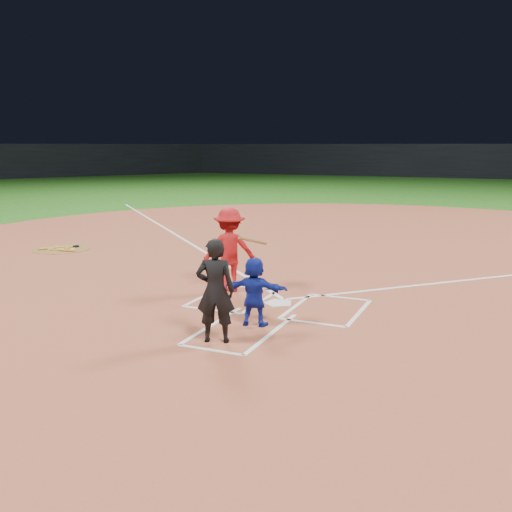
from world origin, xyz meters
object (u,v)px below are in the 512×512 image
at_px(on_deck_circle, 61,249).
at_px(umpire, 215,291).
at_px(home_plate, 278,303).
at_px(batter_at_plate, 230,250).
at_px(catcher, 255,291).

height_order(on_deck_circle, umpire, umpire).
bearing_deg(home_plate, batter_at_plate, -21.77).
xyz_separation_m(home_plate, batter_at_plate, (-1.30, 0.52, 0.87)).
bearing_deg(batter_at_plate, home_plate, -21.77).
bearing_deg(umpire, home_plate, -112.21).
relative_size(catcher, umpire, 0.72).
xyz_separation_m(on_deck_circle, catcher, (8.17, -4.38, 0.59)).
relative_size(on_deck_circle, batter_at_plate, 0.97).
bearing_deg(on_deck_circle, catcher, -28.20).
xyz_separation_m(home_plate, catcher, (0.12, -1.42, 0.58)).
height_order(umpire, batter_at_plate, batter_at_plate).
distance_m(on_deck_circle, batter_at_plate, 7.24).
height_order(home_plate, catcher, catcher).
height_order(home_plate, batter_at_plate, batter_at_plate).
relative_size(on_deck_circle, umpire, 1.04).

